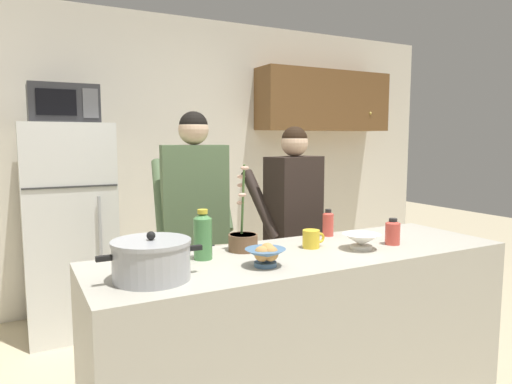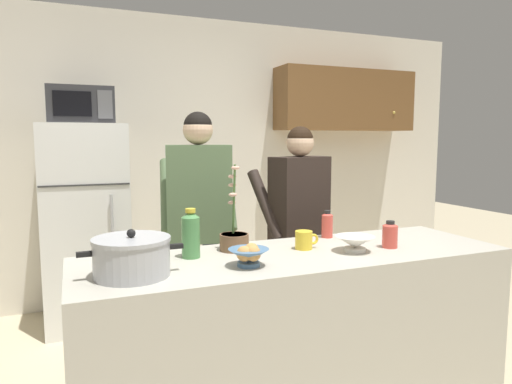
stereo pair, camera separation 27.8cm
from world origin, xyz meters
name	(u,v)px [view 1 (the left image)]	position (x,y,z in m)	size (l,w,h in m)	color
back_wall_unit	(193,150)	(0.22, 2.27, 1.38)	(6.00, 0.48, 2.60)	silver
kitchen_island	(305,339)	(0.00, 0.00, 0.46)	(2.17, 0.68, 0.92)	#BCB7A8
refrigerator	(69,229)	(-0.94, 1.85, 0.80)	(0.64, 0.68, 1.61)	white
microwave	(63,104)	(-0.94, 1.83, 1.75)	(0.48, 0.37, 0.28)	#2D2D30
person_near_pot	(195,208)	(-0.26, 0.93, 1.04)	(0.56, 0.49, 1.67)	#33384C
person_by_sink	(293,214)	(0.40, 0.76, 0.97)	(0.55, 0.50, 1.57)	#726656
cooking_pot	(152,260)	(-0.82, -0.09, 1.00)	(0.43, 0.32, 0.20)	#ADAFB5
coffee_mug	(312,239)	(0.07, 0.06, 0.97)	(0.13, 0.09, 0.10)	yellow
bread_bowl	(266,255)	(-0.31, -0.14, 0.97)	(0.19, 0.19, 0.10)	#4C7299
empty_bowl	(361,240)	(0.29, -0.08, 0.97)	(0.20, 0.20, 0.08)	white
bottle_near_edge	(328,223)	(0.33, 0.27, 1.00)	(0.07, 0.07, 0.16)	#D84C3F
bottle_mid_counter	(393,232)	(0.51, -0.08, 0.99)	(0.08, 0.08, 0.14)	#D84C3F
bottle_far_corner	(203,235)	(-0.51, 0.12, 1.04)	(0.09, 0.09, 0.24)	#4C8C4C
potted_orchid	(243,238)	(-0.27, 0.17, 0.99)	(0.15, 0.15, 0.44)	brown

